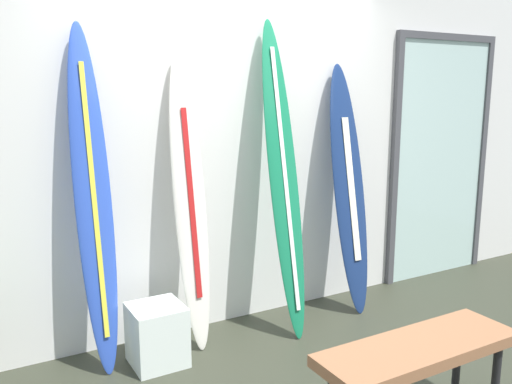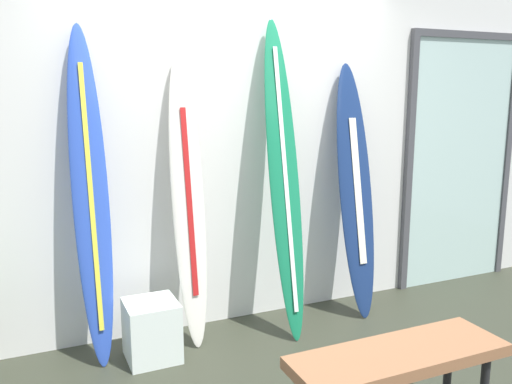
{
  "view_description": "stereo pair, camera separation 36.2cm",
  "coord_description": "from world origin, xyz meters",
  "px_view_note": "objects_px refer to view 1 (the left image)",
  "views": [
    {
      "loc": [
        -1.72,
        -2.24,
        1.73
      ],
      "look_at": [
        0.08,
        0.95,
        1.03
      ],
      "focal_mm": 37.33,
      "sensor_mm": 36.0,
      "label": 1
    },
    {
      "loc": [
        -1.4,
        -2.4,
        1.73
      ],
      "look_at": [
        0.08,
        0.95,
        1.03
      ],
      "focal_mm": 37.33,
      "sensor_mm": 36.0,
      "label": 2
    }
  ],
  "objects_px": {
    "surfboard_ivory": "(190,203)",
    "display_block_left": "(157,335)",
    "surfboard_navy": "(349,191)",
    "surfboard_emerald": "(283,179)",
    "surfboard_cobalt": "(93,201)",
    "glass_door": "(440,155)",
    "bench": "(419,354)"
  },
  "relations": [
    {
      "from": "surfboard_ivory",
      "to": "bench",
      "type": "distance_m",
      "value": 1.71
    },
    {
      "from": "surfboard_cobalt",
      "to": "glass_door",
      "type": "distance_m",
      "value": 3.21
    },
    {
      "from": "surfboard_ivory",
      "to": "glass_door",
      "type": "relative_size",
      "value": 0.89
    },
    {
      "from": "surfboard_cobalt",
      "to": "surfboard_ivory",
      "type": "bearing_deg",
      "value": 1.16
    },
    {
      "from": "surfboard_ivory",
      "to": "bench",
      "type": "xyz_separation_m",
      "value": [
        0.61,
        -1.49,
        -0.56
      ]
    },
    {
      "from": "surfboard_navy",
      "to": "bench",
      "type": "distance_m",
      "value": 1.7
    },
    {
      "from": "surfboard_ivory",
      "to": "surfboard_navy",
      "type": "bearing_deg",
      "value": -1.66
    },
    {
      "from": "display_block_left",
      "to": "surfboard_emerald",
      "type": "bearing_deg",
      "value": 3.86
    },
    {
      "from": "display_block_left",
      "to": "bench",
      "type": "distance_m",
      "value": 1.63
    },
    {
      "from": "surfboard_emerald",
      "to": "surfboard_ivory",
      "type": "bearing_deg",
      "value": 171.35
    },
    {
      "from": "surfboard_navy",
      "to": "surfboard_cobalt",
      "type": "bearing_deg",
      "value": 179.25
    },
    {
      "from": "surfboard_cobalt",
      "to": "surfboard_navy",
      "type": "relative_size",
      "value": 1.1
    },
    {
      "from": "glass_door",
      "to": "surfboard_cobalt",
      "type": "bearing_deg",
      "value": -176.46
    },
    {
      "from": "surfboard_navy",
      "to": "glass_door",
      "type": "xyz_separation_m",
      "value": [
        1.25,
        0.22,
        0.19
      ]
    },
    {
      "from": "surfboard_ivory",
      "to": "display_block_left",
      "type": "relative_size",
      "value": 5.08
    },
    {
      "from": "bench",
      "to": "surfboard_navy",
      "type": "bearing_deg",
      "value": 63.82
    },
    {
      "from": "glass_door",
      "to": "surfboard_ivory",
      "type": "bearing_deg",
      "value": -175.88
    },
    {
      "from": "surfboard_cobalt",
      "to": "display_block_left",
      "type": "distance_m",
      "value": 0.94
    },
    {
      "from": "surfboard_emerald",
      "to": "bench",
      "type": "height_order",
      "value": "surfboard_emerald"
    },
    {
      "from": "surfboard_emerald",
      "to": "display_block_left",
      "type": "distance_m",
      "value": 1.35
    },
    {
      "from": "surfboard_ivory",
      "to": "surfboard_emerald",
      "type": "distance_m",
      "value": 0.69
    },
    {
      "from": "surfboard_emerald",
      "to": "display_block_left",
      "type": "bearing_deg",
      "value": -176.14
    },
    {
      "from": "bench",
      "to": "display_block_left",
      "type": "bearing_deg",
      "value": 124.93
    },
    {
      "from": "surfboard_navy",
      "to": "display_block_left",
      "type": "distance_m",
      "value": 1.81
    },
    {
      "from": "display_block_left",
      "to": "surfboard_cobalt",
      "type": "bearing_deg",
      "value": 153.65
    },
    {
      "from": "surfboard_cobalt",
      "to": "surfboard_emerald",
      "type": "relative_size",
      "value": 0.96
    },
    {
      "from": "surfboard_ivory",
      "to": "display_block_left",
      "type": "height_order",
      "value": "surfboard_ivory"
    },
    {
      "from": "display_block_left",
      "to": "glass_door",
      "type": "height_order",
      "value": "glass_door"
    },
    {
      "from": "surfboard_ivory",
      "to": "surfboard_emerald",
      "type": "height_order",
      "value": "surfboard_emerald"
    },
    {
      "from": "surfboard_emerald",
      "to": "display_block_left",
      "type": "height_order",
      "value": "surfboard_emerald"
    },
    {
      "from": "surfboard_cobalt",
      "to": "surfboard_navy",
      "type": "distance_m",
      "value": 1.96
    },
    {
      "from": "surfboard_ivory",
      "to": "surfboard_cobalt",
      "type": "bearing_deg",
      "value": -178.84
    }
  ]
}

